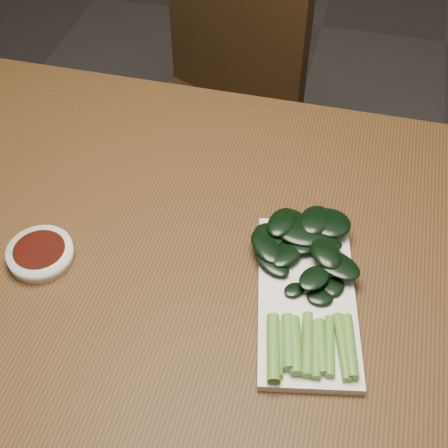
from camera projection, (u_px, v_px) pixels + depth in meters
ground at (213, 435)px, 1.56m from camera, size 6.00×6.00×0.00m
table at (207, 268)px, 1.06m from camera, size 1.40×0.80×0.75m
chair_far at (207, 111)px, 1.66m from camera, size 0.56×0.56×0.89m
sauce_bowl at (40, 254)px, 0.97m from camera, size 0.10×0.10×0.02m
serving_plate at (306, 298)px, 0.92m from camera, size 0.20×0.32×0.01m
gai_lan at (304, 267)px, 0.94m from camera, size 0.20×0.33×0.03m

